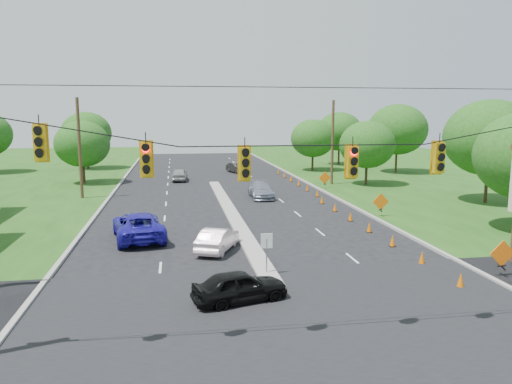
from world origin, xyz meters
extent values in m
plane|color=black|center=(0.00, 0.00, 0.00)|extent=(160.00, 160.00, 0.00)
cube|color=black|center=(0.00, 0.00, 0.00)|extent=(160.00, 14.00, 0.02)
cube|color=gray|center=(-10.10, 30.00, 0.00)|extent=(0.25, 110.00, 0.16)
cube|color=gray|center=(10.10, 30.00, 0.00)|extent=(0.25, 110.00, 0.16)
cube|color=gray|center=(0.00, 21.00, 0.00)|extent=(1.00, 34.00, 0.18)
cylinder|color=gray|center=(0.00, 6.00, 0.90)|extent=(0.06, 0.06, 1.80)
cube|color=white|center=(0.00, 6.00, 1.70)|extent=(0.55, 0.04, 0.70)
cylinder|color=black|center=(0.00, -1.00, 7.00)|extent=(24.00, 0.04, 0.04)
cube|color=gold|center=(-8.00, -1.00, 6.75)|extent=(0.34, 0.24, 1.00)
cube|color=gold|center=(-5.00, -1.00, 6.22)|extent=(0.34, 0.24, 1.00)
cube|color=gold|center=(-2.00, -1.00, 6.05)|extent=(0.34, 0.24, 1.00)
cube|color=gold|center=(1.50, -1.00, 6.05)|extent=(0.34, 0.24, 1.00)
cube|color=gold|center=(4.50, -1.00, 6.14)|extent=(0.34, 0.24, 1.00)
cylinder|color=#422D1C|center=(-12.50, 30.00, 4.50)|extent=(0.28, 0.28, 9.00)
cylinder|color=#422D1C|center=(12.50, 35.00, 4.50)|extent=(0.28, 0.28, 9.00)
cone|color=#D95E03|center=(8.13, 3.00, 0.35)|extent=(0.32, 0.32, 0.70)
cone|color=#D95E03|center=(8.13, 6.50, 0.35)|extent=(0.32, 0.32, 0.70)
cone|color=#D95E03|center=(8.13, 10.00, 0.35)|extent=(0.32, 0.32, 0.70)
cone|color=#D95E03|center=(8.13, 13.50, 0.35)|extent=(0.32, 0.32, 0.70)
cone|color=#D95E03|center=(8.13, 17.00, 0.35)|extent=(0.32, 0.32, 0.70)
cone|color=#D95E03|center=(8.13, 20.50, 0.35)|extent=(0.32, 0.32, 0.70)
cone|color=#D95E03|center=(8.13, 24.00, 0.35)|extent=(0.32, 0.32, 0.70)
cone|color=#D95E03|center=(8.73, 27.50, 0.35)|extent=(0.32, 0.32, 0.70)
cone|color=#D95E03|center=(8.73, 31.00, 0.35)|extent=(0.32, 0.32, 0.70)
cone|color=#D95E03|center=(8.73, 34.50, 0.35)|extent=(0.32, 0.32, 0.70)
cone|color=#D95E03|center=(8.73, 38.00, 0.35)|extent=(0.32, 0.32, 0.70)
cone|color=#D95E03|center=(8.73, 41.50, 0.35)|extent=(0.32, 0.32, 0.70)
cone|color=#D95E03|center=(8.73, 45.00, 0.35)|extent=(0.32, 0.32, 0.70)
cube|color=black|center=(10.80, 4.00, 0.55)|extent=(0.06, 0.58, 0.26)
cube|color=black|center=(10.80, 4.00, 0.55)|extent=(0.06, 0.58, 0.26)
cube|color=orange|center=(10.80, 4.00, 1.15)|extent=(1.27, 0.05, 1.27)
cube|color=black|center=(10.80, 18.00, 0.55)|extent=(0.06, 0.58, 0.26)
cube|color=black|center=(10.80, 18.00, 0.55)|extent=(0.06, 0.58, 0.26)
cube|color=orange|center=(10.80, 18.00, 1.15)|extent=(1.27, 0.05, 1.27)
cube|color=black|center=(10.80, 32.00, 0.55)|extent=(0.06, 0.58, 0.26)
cube|color=black|center=(10.80, 32.00, 0.55)|extent=(0.06, 0.58, 0.26)
cube|color=orange|center=(10.80, 32.00, 1.15)|extent=(1.27, 0.05, 1.27)
cylinder|color=black|center=(-14.00, 40.00, 1.26)|extent=(0.28, 0.28, 2.52)
ellipsoid|color=#194C14|center=(-14.00, 40.00, 4.34)|extent=(5.88, 5.88, 5.04)
cylinder|color=black|center=(-16.00, 55.00, 1.44)|extent=(0.28, 0.28, 2.88)
ellipsoid|color=#194C14|center=(-16.00, 55.00, 4.96)|extent=(6.72, 6.72, 5.76)
cylinder|color=black|center=(22.00, 22.00, 1.62)|extent=(0.28, 0.28, 3.24)
ellipsoid|color=#194C14|center=(22.00, 22.00, 5.58)|extent=(7.56, 7.56, 6.48)
cylinder|color=black|center=(16.00, 34.00, 1.26)|extent=(0.28, 0.28, 2.52)
ellipsoid|color=#194C14|center=(16.00, 34.00, 4.34)|extent=(5.88, 5.88, 5.04)
cylinder|color=black|center=(24.00, 44.00, 1.62)|extent=(0.28, 0.28, 3.24)
ellipsoid|color=#194C14|center=(24.00, 44.00, 5.58)|extent=(7.56, 7.56, 6.48)
cylinder|color=black|center=(20.00, 55.00, 1.44)|extent=(0.28, 0.28, 2.88)
ellipsoid|color=#194C14|center=(20.00, 55.00, 4.96)|extent=(6.72, 6.72, 5.76)
cylinder|color=black|center=(14.00, 48.00, 1.26)|extent=(0.28, 0.28, 2.52)
ellipsoid|color=#194C14|center=(14.00, 48.00, 4.34)|extent=(5.88, 5.88, 5.04)
imported|color=black|center=(-1.68, 2.89, 0.67)|extent=(4.18, 2.57, 1.33)
imported|color=white|center=(-1.91, 10.71, 0.66)|extent=(2.84, 4.21, 1.31)
imported|color=#2118A3|center=(-6.46, 14.10, 0.83)|extent=(3.74, 6.38, 1.67)
imported|color=slate|center=(3.49, 27.75, 0.70)|extent=(2.06, 4.88, 1.41)
imported|color=gray|center=(-3.67, 40.64, 0.70)|extent=(1.95, 4.24, 1.41)
imported|color=black|center=(3.73, 47.38, 0.65)|extent=(2.64, 4.17, 1.30)
camera|label=1|loc=(-4.15, -16.32, 7.60)|focal=35.00mm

